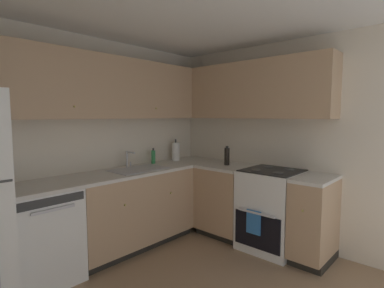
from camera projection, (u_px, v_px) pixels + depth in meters
name	position (u px, v px, depth m)	size (l,w,h in m)	color
wall_back	(82.00, 146.00, 3.33)	(3.63, 0.05, 2.41)	beige
wall_right	(293.00, 144.00, 3.53)	(0.05, 3.36, 2.41)	beige
dishwasher	(40.00, 236.00, 2.74)	(0.60, 0.63, 0.87)	white
lower_cabinets_back	(133.00, 209.00, 3.50)	(1.46, 0.62, 0.87)	tan
countertop_back	(132.00, 172.00, 3.46)	(2.67, 0.60, 0.04)	beige
lower_cabinets_right	(254.00, 207.00, 3.59)	(0.62, 1.60, 0.87)	tan
countertop_right	(254.00, 170.00, 3.54)	(0.60, 1.60, 0.03)	beige
oven_range	(272.00, 209.00, 3.44)	(0.68, 0.62, 1.06)	white
upper_cabinets_back	(111.00, 88.00, 3.34)	(2.35, 0.34, 0.68)	tan
upper_cabinets_right	(245.00, 91.00, 3.71)	(0.32, 2.15, 0.68)	tan
sink	(139.00, 173.00, 3.50)	(0.64, 0.40, 0.10)	#B7B7BC
faucet	(128.00, 158.00, 3.62)	(0.07, 0.16, 0.20)	silver
soap_bottle	(153.00, 157.00, 3.92)	(0.05, 0.05, 0.20)	#338C4C
paper_towel_roll	(176.00, 151.00, 4.19)	(0.11, 0.11, 0.31)	white
oil_bottle	(227.00, 156.00, 3.80)	(0.07, 0.07, 0.24)	black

